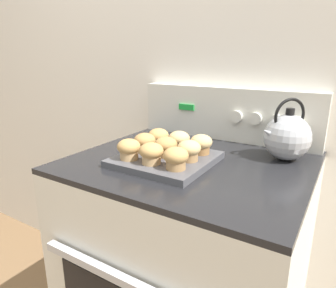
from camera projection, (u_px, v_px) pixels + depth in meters
wall_back at (233, 72)px, 1.21m from camera, size 8.00×0.05×2.40m
stove_range at (188, 276)px, 1.13m from camera, size 0.75×0.70×0.93m
control_panel at (227, 114)px, 1.21m from camera, size 0.74×0.07×0.21m
muffin_pan at (166, 159)px, 0.96m from camera, size 0.29×0.29×0.02m
muffin_r0_c0 at (129, 149)px, 0.92m from camera, size 0.07×0.07×0.06m
muffin_r0_c1 at (151, 153)px, 0.88m from camera, size 0.07×0.07×0.06m
muffin_r0_c2 at (176, 158)px, 0.84m from camera, size 0.07×0.07×0.06m
muffin_r1_c0 at (145, 142)px, 0.99m from camera, size 0.07×0.07×0.06m
muffin_r1_c1 at (166, 146)px, 0.95m from camera, size 0.07×0.07×0.06m
muffin_r1_c2 at (189, 150)px, 0.91m from camera, size 0.07×0.07×0.06m
muffin_r2_c0 at (158, 137)px, 1.06m from camera, size 0.07×0.07×0.06m
muffin_r2_c1 at (179, 140)px, 1.02m from camera, size 0.07×0.07×0.06m
muffin_r2_c2 at (201, 144)px, 0.98m from camera, size 0.07×0.07×0.06m
tea_kettle at (287, 136)px, 0.98m from camera, size 0.15×0.16×0.20m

